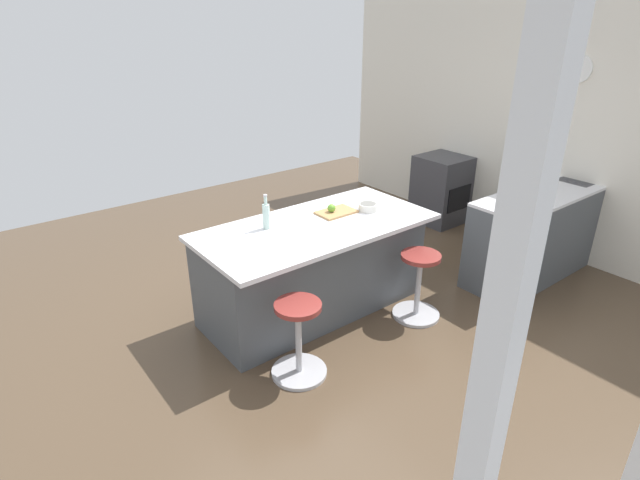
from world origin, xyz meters
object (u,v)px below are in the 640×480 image
Objects in this scene: fruit_bowl at (368,207)px; oven_range at (441,189)px; water_bottle at (266,215)px; stool_middle at (299,342)px; apple_green at (331,208)px; stool_by_window at (418,288)px; cutting_board at (336,212)px; kitchen_island at (314,266)px.

oven_range is at bearing -159.08° from fruit_bowl.
water_bottle reaches higher than fruit_bowl.
stool_middle is 1.14m from water_bottle.
stool_by_window is at bearing 117.99° from apple_green.
cutting_board is at bearing -142.71° from stool_middle.
oven_range is 2.49× the size of cutting_board.
stool_middle is (3.38, 1.43, -0.15)m from oven_range.
apple_green is 0.67m from water_bottle.
stool_middle is at bearing 71.68° from water_bottle.
fruit_bowl reaches higher than cutting_board.
water_bottle is at bearing -7.44° from cutting_board.
stool_by_window is 1.78× the size of cutting_board.
kitchen_island is 0.57m from apple_green.
stool_by_window is at bearing 115.65° from cutting_board.
fruit_bowl is at bearing 155.69° from apple_green.
apple_green is (0.05, -0.01, 0.05)m from cutting_board.
oven_range is at bearing -157.09° from stool_middle.
oven_range reaches higher than stool_by_window.
cutting_board is at bearing -25.40° from fruit_bowl.
kitchen_island is at bearing 15.13° from oven_range.
apple_green reaches higher than kitchen_island.
fruit_bowl reaches higher than kitchen_island.
apple_green is at bearing -140.84° from stool_middle.
stool_by_window is at bearing 141.70° from water_bottle.
fruit_bowl reaches higher than stool_by_window.
cutting_board reaches higher than stool_by_window.
stool_by_window is at bearing 180.00° from stool_middle.
stool_by_window is 1.00× the size of stool_middle.
stool_by_window is 1.09m from apple_green.
stool_by_window and stool_middle have the same top height.
oven_range is 1.40× the size of stool_by_window.
apple_green reaches higher than cutting_board.
apple_green is at bearing -17.37° from cutting_board.
stool_middle is (1.36, 0.00, 0.00)m from stool_by_window.
stool_by_window is at bearing 134.16° from kitchen_island.
stool_middle is (0.68, 0.70, -0.15)m from kitchen_island.
kitchen_island reaches higher than stool_by_window.
cutting_board reaches higher than stool_middle.
cutting_board is at bearing 162.63° from apple_green.
apple_green is at bearing -62.01° from stool_by_window.
fruit_bowl is (-0.99, 0.23, -0.08)m from water_bottle.
fruit_bowl is at bearing 172.80° from kitchen_island.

